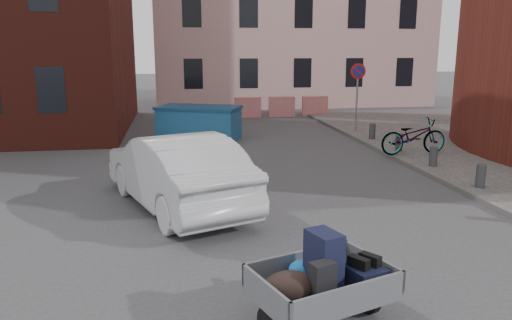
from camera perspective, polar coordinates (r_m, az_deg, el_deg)
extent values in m
plane|color=#38383A|center=(9.79, -2.60, -7.25)|extent=(120.00, 120.00, 0.00)
cylinder|color=gray|center=(20.02, 11.45, 6.92)|extent=(0.07, 0.07, 2.60)
cylinder|color=red|center=(19.93, 11.61, 9.92)|extent=(0.60, 0.03, 0.60)
cylinder|color=navy|center=(19.91, 11.63, 9.92)|extent=(0.44, 0.03, 0.44)
cylinder|color=#3A3A3D|center=(12.86, 24.29, -1.69)|extent=(0.22, 0.22, 0.55)
cylinder|color=#3A3A3D|center=(14.69, 19.62, 0.38)|extent=(0.22, 0.22, 0.55)
cylinder|color=#3A3A3D|center=(16.61, 16.01, 1.97)|extent=(0.22, 0.22, 0.55)
cylinder|color=#3A3A3D|center=(18.59, 13.15, 3.23)|extent=(0.22, 0.22, 0.55)
cube|color=red|center=(24.57, -0.93, 6.03)|extent=(1.30, 0.18, 1.00)
cube|color=red|center=(24.87, 2.97, 6.09)|extent=(1.30, 0.18, 1.00)
cube|color=red|center=(25.28, 6.76, 6.13)|extent=(1.30, 0.18, 1.00)
cylinder|color=black|center=(6.78, 12.58, -14.99)|extent=(0.24, 0.45, 0.44)
cube|color=slate|center=(6.26, 7.52, -14.74)|extent=(1.87, 1.56, 0.08)
cube|color=slate|center=(5.80, 1.09, -14.97)|extent=(0.40, 1.05, 0.28)
cube|color=slate|center=(6.63, 13.16, -11.63)|extent=(0.40, 1.05, 0.28)
cube|color=slate|center=(6.58, 4.82, -11.54)|extent=(1.53, 0.56, 0.28)
cube|color=slate|center=(5.81, 10.73, -15.16)|extent=(1.53, 0.56, 0.28)
cube|color=slate|center=(6.96, 3.08, -12.27)|extent=(0.30, 0.69, 0.06)
cube|color=#161935|center=(6.16, 7.74, -11.22)|extent=(0.43, 0.52, 0.70)
cube|color=black|center=(6.40, 11.83, -12.63)|extent=(0.57, 0.70, 0.25)
ellipsoid|color=black|center=(5.87, 3.79, -14.19)|extent=(0.68, 0.54, 0.36)
cube|color=black|center=(5.86, 7.60, -13.69)|extent=(0.32, 0.26, 0.48)
ellipsoid|color=#1660AB|center=(6.42, 5.33, -12.36)|extent=(0.44, 0.40, 0.24)
cube|color=black|center=(6.24, 11.63, -11.39)|extent=(0.24, 0.29, 0.13)
cube|color=black|center=(6.35, 12.91, -11.02)|extent=(0.24, 0.29, 0.13)
cube|color=#1D598C|center=(18.67, -6.51, 4.09)|extent=(3.22, 2.46, 1.15)
cube|color=navy|center=(18.59, -6.56, 5.99)|extent=(3.34, 2.59, 0.10)
imported|color=#BABCC2|center=(10.69, -9.11, -1.20)|extent=(3.30, 5.14, 1.60)
imported|color=black|center=(16.15, 17.55, 2.62)|extent=(2.18, 0.88, 1.13)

